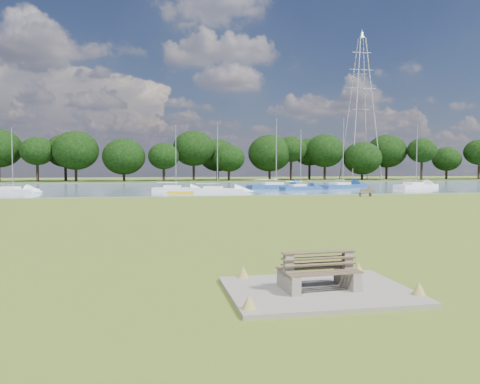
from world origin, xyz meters
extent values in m
plane|color=olive|center=(0.00, 0.00, 0.00)|extent=(220.00, 220.00, 0.00)
cube|color=gray|center=(0.00, 42.00, 0.00)|extent=(220.00, 40.00, 0.10)
cube|color=#4C6626|center=(0.00, 72.00, 0.00)|extent=(220.00, 20.00, 0.40)
cube|color=gray|center=(0.00, -14.00, 0.05)|extent=(4.20, 3.20, 0.10)
cube|color=gray|center=(-0.73, -14.04, 0.31)|extent=(0.27, 1.04, 0.43)
cube|color=gray|center=(-0.73, -14.04, 0.71)|extent=(0.22, 0.19, 0.54)
cube|color=gray|center=(0.73, -13.96, 0.31)|extent=(0.27, 1.04, 0.43)
cube|color=gray|center=(0.73, -13.96, 0.71)|extent=(0.22, 0.19, 0.54)
cube|color=brown|center=(0.02, -14.32, 0.54)|extent=(1.78, 0.49, 0.04)
cube|color=brown|center=(0.00, -14.08, 0.83)|extent=(1.76, 0.23, 0.43)
cube|color=brown|center=(-0.02, -13.68, 0.54)|extent=(1.78, 0.49, 0.04)
cube|color=brown|center=(0.00, -13.92, 0.83)|extent=(1.76, 0.23, 0.43)
cube|color=brown|center=(16.43, 18.49, 0.20)|extent=(0.10, 0.39, 0.40)
cube|color=brown|center=(17.55, 18.58, 0.20)|extent=(0.10, 0.39, 0.40)
cube|color=brown|center=(16.99, 18.53, 0.40)|extent=(1.32, 0.49, 0.04)
cube|color=brown|center=(17.00, 18.36, 0.60)|extent=(1.29, 0.15, 0.39)
cube|color=yellow|center=(-0.66, 25.41, 0.19)|extent=(2.87, 1.01, 0.28)
cylinder|color=#A2A2A2|center=(38.57, 67.81, 15.23)|extent=(0.23, 0.23, 30.06)
cylinder|color=#A2A2A2|center=(42.96, 67.81, 15.23)|extent=(0.23, 0.23, 30.06)
cylinder|color=#A2A2A2|center=(38.57, 72.19, 15.23)|extent=(0.23, 0.23, 30.06)
cylinder|color=#A2A2A2|center=(42.96, 72.19, 15.23)|extent=(0.23, 0.23, 30.06)
cube|color=#A2A2A2|center=(40.76, 70.00, 19.74)|extent=(6.58, 0.14, 0.14)
cube|color=#A2A2A2|center=(40.76, 70.00, 23.65)|extent=(5.45, 0.14, 0.14)
cube|color=#A2A2A2|center=(40.76, 70.00, 27.26)|extent=(4.32, 0.14, 0.14)
cone|color=#A2A2A2|center=(40.76, 70.00, 31.20)|extent=(1.13, 1.13, 1.88)
cylinder|color=black|center=(-30.00, 68.00, 1.78)|extent=(0.45, 0.45, 3.15)
ellipsoid|color=black|center=(-30.00, 68.00, 5.63)|extent=(8.04, 8.04, 6.84)
cylinder|color=black|center=(-23.00, 68.00, 1.90)|extent=(0.45, 0.45, 3.41)
ellipsoid|color=black|center=(-23.00, 68.00, 6.07)|extent=(6.25, 6.25, 5.32)
cylinder|color=black|center=(-16.00, 68.00, 2.03)|extent=(0.45, 0.45, 3.67)
ellipsoid|color=black|center=(-16.00, 68.00, 6.52)|extent=(7.15, 7.15, 6.08)
cylinder|color=black|center=(-9.00, 68.00, 1.65)|extent=(0.45, 0.45, 2.90)
ellipsoid|color=black|center=(-9.00, 68.00, 5.19)|extent=(8.04, 8.04, 6.84)
cylinder|color=black|center=(-2.00, 68.00, 1.78)|extent=(0.45, 0.45, 3.15)
ellipsoid|color=black|center=(-2.00, 68.00, 5.63)|extent=(6.25, 6.25, 5.32)
cylinder|color=black|center=(5.00, 68.00, 1.90)|extent=(0.45, 0.45, 3.41)
ellipsoid|color=black|center=(5.00, 68.00, 6.07)|extent=(7.15, 7.15, 6.08)
cylinder|color=black|center=(12.00, 68.00, 2.03)|extent=(0.45, 0.45, 3.67)
ellipsoid|color=black|center=(12.00, 68.00, 6.52)|extent=(8.04, 8.04, 6.84)
cylinder|color=black|center=(19.00, 68.00, 1.65)|extent=(0.45, 0.45, 2.90)
ellipsoid|color=black|center=(19.00, 68.00, 5.19)|extent=(6.25, 6.25, 5.32)
cylinder|color=black|center=(26.00, 68.00, 1.78)|extent=(0.45, 0.45, 3.15)
ellipsoid|color=black|center=(26.00, 68.00, 5.63)|extent=(7.15, 7.15, 6.08)
cylinder|color=black|center=(33.00, 68.00, 1.90)|extent=(0.45, 0.45, 3.41)
ellipsoid|color=black|center=(33.00, 68.00, 6.07)|extent=(8.04, 8.04, 6.84)
cylinder|color=black|center=(40.00, 68.00, 2.03)|extent=(0.45, 0.45, 3.67)
ellipsoid|color=black|center=(40.00, 68.00, 6.52)|extent=(6.25, 6.25, 5.32)
cylinder|color=black|center=(47.00, 68.00, 1.65)|extent=(0.45, 0.45, 2.90)
ellipsoid|color=black|center=(47.00, 68.00, 5.19)|extent=(7.15, 7.15, 6.08)
cylinder|color=black|center=(54.00, 68.00, 1.78)|extent=(0.45, 0.45, 3.15)
ellipsoid|color=black|center=(54.00, 68.00, 5.63)|extent=(8.04, 8.04, 6.84)
cylinder|color=black|center=(61.00, 68.00, 1.90)|extent=(0.45, 0.45, 3.41)
ellipsoid|color=black|center=(61.00, 68.00, 6.07)|extent=(6.25, 6.25, 5.32)
cylinder|color=black|center=(68.00, 68.00, 2.03)|extent=(0.45, 0.45, 3.67)
ellipsoid|color=black|center=(68.00, 68.00, 6.52)|extent=(7.15, 7.15, 6.08)
cube|color=white|center=(-18.80, 31.61, 0.36)|extent=(5.83, 3.77, 0.62)
cube|color=white|center=(-19.21, 31.80, 0.74)|extent=(2.32, 1.95, 0.40)
cylinder|color=#A5A8AD|center=(-18.80, 31.61, 3.91)|extent=(0.11, 0.11, 6.83)
cube|color=navy|center=(12.44, 35.02, 0.44)|extent=(7.96, 3.55, 0.79)
cube|color=white|center=(11.84, 34.91, 0.92)|extent=(2.96, 2.16, 0.51)
cylinder|color=#A5A8AD|center=(12.44, 35.02, 4.91)|extent=(0.13, 0.13, 8.60)
cube|color=white|center=(-0.85, 30.51, 0.38)|extent=(5.60, 2.72, 0.66)
cube|color=white|center=(-1.27, 30.60, 0.78)|extent=(2.11, 1.59, 0.43)
cylinder|color=#A5A8AD|center=(-0.85, 30.51, 4.15)|extent=(0.11, 0.11, 7.26)
cube|color=white|center=(3.59, 27.50, 0.37)|extent=(6.26, 3.12, 0.64)
cube|color=white|center=(3.13, 27.62, 0.76)|extent=(2.37, 1.81, 0.41)
cylinder|color=#A5A8AD|center=(3.59, 27.50, 4.16)|extent=(0.11, 0.11, 7.30)
cube|color=navy|center=(21.59, 34.68, 0.41)|extent=(7.57, 4.78, 0.73)
cube|color=white|center=(21.05, 34.45, 0.86)|extent=(3.00, 2.50, 0.47)
cylinder|color=#A5A8AD|center=(21.59, 34.68, 5.01)|extent=(0.13, 0.13, 8.89)
cube|color=white|center=(31.27, 32.86, 0.42)|extent=(7.21, 4.40, 0.74)
cube|color=white|center=(30.75, 32.66, 0.87)|extent=(2.84, 2.33, 0.48)
cylinder|color=#A5A8AD|center=(31.27, 32.86, 4.63)|extent=(0.13, 0.13, 8.10)
cube|color=navy|center=(14.49, 31.15, 0.39)|extent=(5.53, 2.88, 0.68)
cube|color=white|center=(14.08, 31.04, 0.80)|extent=(2.11, 1.63, 0.44)
cylinder|color=#A5A8AD|center=(14.49, 31.15, 4.04)|extent=(0.12, 0.12, 7.01)
camera|label=1|loc=(-3.81, -24.15, 2.92)|focal=35.00mm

